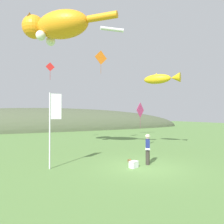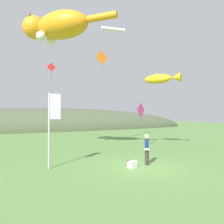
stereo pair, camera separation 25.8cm
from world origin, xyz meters
name	(u,v)px [view 2 (the right image)]	position (x,y,z in m)	size (l,w,h in m)	color
ground_plane	(143,167)	(0.00, 0.00, 0.00)	(120.00, 120.00, 0.00)	#5B8442
distant_hill_ridge	(53,130)	(0.00, 30.94, 0.00)	(63.42, 12.58, 8.46)	#4C563D
festival_attendant	(147,148)	(0.48, 0.28, 0.95)	(0.46, 0.49, 1.77)	#332D28
kite_spool	(129,161)	(-0.19, 1.23, 0.11)	(0.15, 0.22, 0.22)	olive
picnic_cooler	(132,164)	(-0.61, 0.10, 0.18)	(0.57, 0.48, 0.36)	white
festival_banner_pole	(52,119)	(-4.65, 1.93, 2.71)	(0.66, 0.08, 4.13)	silver
kite_giant_cat	(56,26)	(-3.80, 5.60, 9.44)	(5.75, 5.76, 2.29)	orange
kite_fish_windsock	(162,78)	(4.89, 4.27, 6.06)	(2.52, 3.03, 0.96)	gold
kite_tube_streamer	(113,29)	(2.57, 9.09, 11.77)	(2.48, 0.86, 0.44)	white
kite_diamond_pink	(141,110)	(3.33, 5.16, 3.32)	(1.21, 0.64, 2.25)	#E53F8C
kite_diamond_red	(51,67)	(-3.19, 11.85, 7.82)	(0.92, 0.09, 1.82)	red
kite_diamond_orange	(102,58)	(1.05, 8.52, 8.48)	(1.38, 0.26, 2.30)	orange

